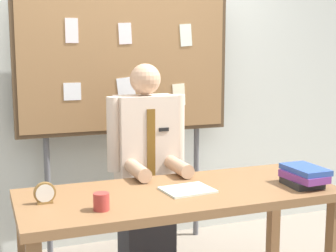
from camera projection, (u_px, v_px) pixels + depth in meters
The scene contains 8 objects.
back_wall at pixel (119, 75), 3.91m from camera, with size 6.40×0.08×2.70m, color silver.
desk at pixel (179, 205), 2.83m from camera, with size 1.82×0.75×0.75m.
person at pixel (146, 177), 3.38m from camera, with size 0.55×0.56×1.46m.
bulletin_board at pixel (126, 67), 3.71m from camera, with size 1.65×0.09×1.97m.
book_stack at pixel (304, 176), 2.91m from camera, with size 0.21×0.30×0.11m.
open_notebook at pixel (187, 190), 2.82m from camera, with size 0.28×0.23×0.01m, color silver.
desk_clock at pixel (45, 194), 2.58m from camera, with size 0.12×0.04×0.12m.
coffee_mug at pixel (101, 202), 2.47m from camera, with size 0.08×0.08×0.09m, color #B23833.
Camera 1 is at (-1.04, -2.53, 1.55)m, focal length 52.53 mm.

